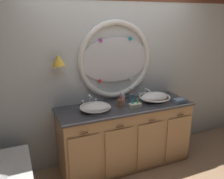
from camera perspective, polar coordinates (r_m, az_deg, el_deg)
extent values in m
plane|color=tan|center=(3.48, 4.56, -19.33)|extent=(14.00, 14.00, 0.00)
cube|color=silver|center=(3.43, 0.49, 4.16)|extent=(6.40, 0.08, 2.60)
ellipsoid|color=silver|center=(3.34, 0.94, 7.14)|extent=(1.03, 0.02, 0.64)
torus|color=silver|center=(3.34, 0.98, 7.12)|extent=(1.11, 0.08, 1.11)
cube|color=#2866B7|center=(3.56, 8.66, 7.96)|extent=(0.05, 0.01, 0.05)
cube|color=teal|center=(3.38, 4.46, 12.16)|extent=(0.05, 0.01, 0.05)
cube|color=purple|center=(3.21, -2.75, 11.85)|extent=(0.05, 0.01, 0.05)
cube|color=green|center=(3.15, -7.58, 6.65)|extent=(0.05, 0.01, 0.05)
cube|color=red|center=(3.30, -2.99, 2.04)|extent=(0.05, 0.01, 0.05)
cube|color=silver|center=(3.49, 4.62, 2.79)|extent=(0.05, 0.01, 0.05)
cylinder|color=#4C3823|center=(3.06, -13.05, 7.45)|extent=(0.02, 0.09, 0.02)
cone|color=gold|center=(3.01, -12.85, 6.94)|extent=(0.17, 0.17, 0.14)
cube|color=tan|center=(3.45, 3.13, -11.12)|extent=(1.85, 0.60, 0.88)
cube|color=#38383D|center=(3.26, 3.25, -4.06)|extent=(1.88, 0.64, 0.03)
cube|color=#38383D|center=(3.53, 1.13, -3.65)|extent=(1.85, 0.02, 0.11)
cube|color=tan|center=(3.00, -6.60, -16.84)|extent=(0.39, 0.02, 0.67)
cylinder|color=#422D1E|center=(2.80, -6.79, -10.54)|extent=(0.10, 0.01, 0.01)
cube|color=tan|center=(3.14, 1.79, -15.08)|extent=(0.39, 0.02, 0.67)
cylinder|color=#422D1E|center=(2.94, 1.96, -8.97)|extent=(0.10, 0.01, 0.01)
cube|color=tan|center=(3.33, 9.21, -13.24)|extent=(0.39, 0.02, 0.67)
cylinder|color=#422D1E|center=(3.15, 9.65, -7.40)|extent=(0.10, 0.01, 0.01)
cube|color=tan|center=(3.58, 15.62, -11.45)|extent=(0.39, 0.02, 0.67)
cylinder|color=#422D1E|center=(3.41, 16.25, -5.94)|extent=(0.10, 0.01, 0.01)
ellipsoid|color=white|center=(3.05, -4.05, -4.29)|extent=(0.38, 0.28, 0.10)
torus|color=white|center=(3.04, -4.06, -4.25)|extent=(0.40, 0.40, 0.02)
cylinder|color=silver|center=(3.04, -4.06, -4.25)|extent=(0.03, 0.03, 0.01)
ellipsoid|color=white|center=(3.42, 10.24, -1.81)|extent=(0.43, 0.27, 0.14)
torus|color=white|center=(3.42, 10.24, -1.76)|extent=(0.45, 0.45, 0.02)
cylinder|color=silver|center=(3.42, 10.24, -1.76)|extent=(0.03, 0.03, 0.01)
cylinder|color=silver|center=(3.29, -5.52, -3.44)|extent=(0.05, 0.05, 0.02)
cylinder|color=silver|center=(3.27, -5.55, -2.33)|extent=(0.02, 0.02, 0.12)
sphere|color=silver|center=(3.25, -5.58, -1.37)|extent=(0.03, 0.03, 0.03)
cylinder|color=silver|center=(3.20, -5.28, -1.66)|extent=(0.02, 0.11, 0.02)
cylinder|color=silver|center=(3.26, -7.07, -3.33)|extent=(0.04, 0.04, 0.06)
cylinder|color=silver|center=(3.31, -4.01, -2.91)|extent=(0.04, 0.04, 0.06)
cube|color=silver|center=(3.24, -7.10, -2.76)|extent=(0.05, 0.01, 0.01)
cube|color=silver|center=(3.30, -4.02, -2.35)|extent=(0.05, 0.01, 0.01)
cylinder|color=silver|center=(3.64, 8.00, -1.49)|extent=(0.05, 0.05, 0.02)
cylinder|color=silver|center=(3.62, 8.04, -0.56)|extent=(0.02, 0.02, 0.10)
sphere|color=silver|center=(3.61, 8.07, 0.23)|extent=(0.03, 0.03, 0.03)
cylinder|color=silver|center=(3.55, 8.60, -0.05)|extent=(0.02, 0.13, 0.02)
cylinder|color=silver|center=(3.59, 6.72, -1.38)|extent=(0.04, 0.04, 0.06)
cylinder|color=silver|center=(3.68, 9.26, -1.01)|extent=(0.04, 0.04, 0.06)
cube|color=silver|center=(3.58, 6.74, -0.86)|extent=(0.05, 0.01, 0.01)
cube|color=silver|center=(3.67, 9.29, -0.50)|extent=(0.05, 0.01, 0.01)
cylinder|color=#996647|center=(3.19, 2.08, -3.29)|extent=(0.09, 0.09, 0.10)
torus|color=#996647|center=(3.17, 2.09, -2.45)|extent=(0.09, 0.09, 0.01)
cylinder|color=purple|center=(3.18, 2.32, -2.58)|extent=(0.02, 0.01, 0.16)
cube|color=white|center=(3.15, 2.34, -1.06)|extent=(0.02, 0.02, 0.02)
cylinder|color=#E0383D|center=(3.18, 1.97, -2.40)|extent=(0.01, 0.01, 0.17)
cube|color=white|center=(3.15, 1.99, -0.75)|extent=(0.01, 0.02, 0.02)
cylinder|color=yellow|center=(3.17, 1.94, -2.69)|extent=(0.02, 0.03, 0.15)
cube|color=white|center=(3.14, 1.95, -1.20)|extent=(0.02, 0.02, 0.03)
cylinder|color=purple|center=(3.15, 2.17, -2.46)|extent=(0.03, 0.03, 0.19)
cube|color=white|center=(3.11, 2.19, -0.64)|extent=(0.02, 0.02, 0.02)
cylinder|color=slate|center=(3.42, 4.75, -1.91)|extent=(0.07, 0.07, 0.10)
torus|color=slate|center=(3.40, 4.77, -1.13)|extent=(0.08, 0.08, 0.01)
cylinder|color=pink|center=(3.41, 4.90, -1.22)|extent=(0.03, 0.02, 0.16)
cube|color=white|center=(3.38, 4.94, 0.25)|extent=(0.02, 0.02, 0.02)
cylinder|color=green|center=(3.42, 4.49, -1.11)|extent=(0.02, 0.01, 0.17)
cube|color=white|center=(3.39, 4.53, 0.40)|extent=(0.02, 0.02, 0.02)
cylinder|color=#E0383D|center=(3.39, 4.73, -1.25)|extent=(0.01, 0.04, 0.17)
cube|color=white|center=(3.36, 4.77, 0.28)|extent=(0.02, 0.02, 0.02)
cylinder|color=#EFE5C6|center=(3.32, 2.66, -2.32)|extent=(0.05, 0.05, 0.11)
cylinder|color=silver|center=(3.30, 2.68, -1.23)|extent=(0.03, 0.03, 0.02)
cylinder|color=silver|center=(3.28, 2.82, -1.09)|extent=(0.01, 0.04, 0.01)
cube|color=#7593A8|center=(3.51, 15.93, -2.72)|extent=(0.18, 0.12, 0.02)
cube|color=#7593A8|center=(3.50, 15.96, -2.40)|extent=(0.17, 0.13, 0.02)
cube|color=beige|center=(3.18, 5.60, -3.86)|extent=(0.17, 0.09, 0.05)
cylinder|color=#19ADB2|center=(3.14, 5.03, -3.02)|extent=(0.02, 0.02, 0.06)
cylinder|color=green|center=(3.18, 6.23, -2.70)|extent=(0.02, 0.02, 0.07)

